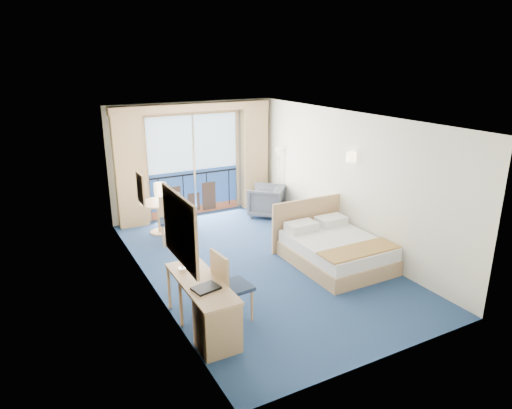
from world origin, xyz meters
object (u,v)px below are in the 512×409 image
object	(u,v)px
bed	(334,249)
desk	(214,317)
desk_chair	(228,283)
armchair	(267,201)
round_table	(159,209)
table_chair_b	(171,216)
nightstand	(320,224)
table_chair_a	(180,208)
floor_lamp	(279,164)

from	to	relation	value
bed	desk	xyz separation A→B (m)	(-2.96, -1.28, 0.12)
desk_chair	armchair	bearing A→B (deg)	-41.36
round_table	table_chair_b	world-z (taller)	table_chair_b
desk	nightstand	bearing A→B (deg)	35.11
nightstand	table_chair_b	world-z (taller)	table_chair_b
table_chair_b	bed	bearing A→B (deg)	-31.95
nightstand	armchair	size ratio (longest dim) A/B	0.76
desk_chair	table_chair_b	world-z (taller)	desk_chair
nightstand	table_chair_b	bearing A→B (deg)	155.87
armchair	desk	distance (m)	5.28
round_table	table_chair_a	size ratio (longest dim) A/B	0.83
floor_lamp	desk_chair	world-z (taller)	floor_lamp
table_chair_a	table_chair_b	size ratio (longest dim) A/B	0.92
bed	table_chair_b	distance (m)	3.38
nightstand	desk	distance (m)	4.24
armchair	floor_lamp	distance (m)	0.95
nightstand	round_table	bearing A→B (deg)	146.91
floor_lamp	table_chair_b	bearing A→B (deg)	-167.66
floor_lamp	round_table	distance (m)	3.11
floor_lamp	table_chair_b	size ratio (longest dim) A/B	1.56
table_chair_a	nightstand	bearing A→B (deg)	-123.53
nightstand	table_chair_b	size ratio (longest dim) A/B	0.60
armchair	desk	xyz separation A→B (m)	(-3.18, -4.22, 0.04)
desk_chair	table_chair_a	distance (m)	3.81
bed	floor_lamp	bearing A→B (deg)	78.27
floor_lamp	table_chair_a	size ratio (longest dim) A/B	1.69
nightstand	round_table	world-z (taller)	round_table
nightstand	round_table	distance (m)	3.48
desk	desk_chair	bearing A→B (deg)	46.57
desk	round_table	bearing A→B (deg)	82.63
nightstand	table_chair_a	size ratio (longest dim) A/B	0.65
round_table	nightstand	bearing A→B (deg)	-33.09
desk	bed	bearing A→B (deg)	23.40
bed	round_table	bearing A→B (deg)	128.23
bed	desk_chair	distance (m)	2.72
armchair	desk	world-z (taller)	desk
nightstand	table_chair_a	xyz separation A→B (m)	(-2.46, 1.75, 0.22)
table_chair_a	table_chair_b	world-z (taller)	table_chair_b
bed	round_table	distance (m)	3.89
bed	floor_lamp	size ratio (longest dim) A/B	1.21
floor_lamp	desk_chair	xyz separation A→B (m)	(-3.20, -3.93, -0.59)
table_chair_b	armchair	bearing A→B (deg)	25.49
bed	nightstand	xyz separation A→B (m)	(0.50, 1.15, 0.02)
armchair	table_chair_b	xyz separation A→B (m)	(-2.55, -0.51, 0.21)
desk	round_table	world-z (taller)	desk
round_table	desk_chair	bearing A→B (deg)	-92.31
armchair	desk_chair	size ratio (longest dim) A/B	0.74
desk	floor_lamp	bearing A→B (deg)	50.45
round_table	table_chair_a	distance (m)	0.47
desk	table_chair_a	distance (m)	4.31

